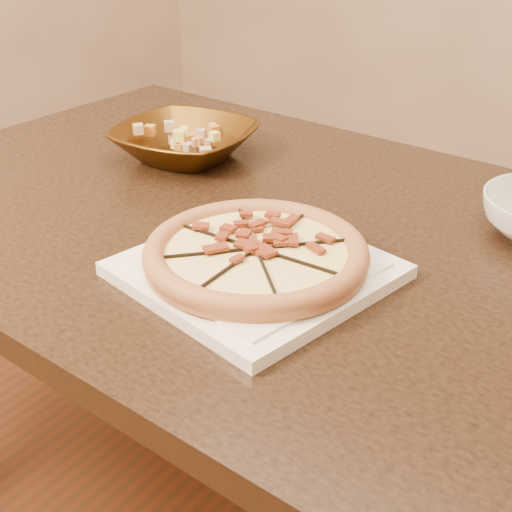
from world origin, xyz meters
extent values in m
cube|color=#311D10|center=(-0.06, -0.06, 0.73)|extent=(1.37, 0.92, 0.04)
cylinder|color=#311D10|center=(-0.65, 0.29, 0.35)|extent=(0.07, 0.07, 0.71)
cube|color=white|center=(0.04, -0.21, 0.76)|extent=(0.35, 0.35, 0.02)
cube|color=white|center=(0.04, -0.21, 0.77)|extent=(0.29, 0.29, 0.00)
cylinder|color=#AB6939|center=(0.04, -0.21, 0.78)|extent=(0.29, 0.29, 0.01)
torus|color=#AB6939|center=(0.04, -0.21, 0.79)|extent=(0.29, 0.29, 0.03)
cylinder|color=#FFF281|center=(0.04, -0.21, 0.79)|extent=(0.23, 0.23, 0.01)
cube|color=black|center=(0.04, -0.21, 0.79)|extent=(0.01, 0.29, 0.01)
cube|color=black|center=(0.04, -0.21, 0.79)|extent=(0.21, 0.20, 0.01)
cube|color=black|center=(0.04, -0.21, 0.79)|extent=(0.29, 0.01, 0.01)
cube|color=black|center=(0.04, -0.21, 0.79)|extent=(0.20, 0.21, 0.01)
cube|color=maroon|center=(0.06, -0.21, 0.79)|extent=(0.02, 0.01, 0.00)
cube|color=maroon|center=(0.09, -0.20, 0.79)|extent=(0.03, 0.02, 0.00)
cube|color=maroon|center=(0.11, -0.18, 0.79)|extent=(0.03, 0.02, 0.00)
cube|color=maroon|center=(0.06, -0.19, 0.79)|extent=(0.03, 0.03, 0.00)
cube|color=maroon|center=(0.08, -0.17, 0.79)|extent=(0.03, 0.03, 0.00)
cube|color=maroon|center=(0.08, -0.14, 0.79)|extent=(0.02, 0.03, 0.00)
cube|color=maroon|center=(0.05, -0.18, 0.79)|extent=(0.02, 0.03, 0.00)
cube|color=maroon|center=(0.04, -0.15, 0.79)|extent=(0.01, 0.02, 0.00)
cube|color=maroon|center=(0.02, -0.12, 0.79)|extent=(0.02, 0.03, 0.00)
cube|color=maroon|center=(0.02, -0.17, 0.79)|extent=(0.02, 0.03, 0.00)
cube|color=maroon|center=(0.00, -0.15, 0.79)|extent=(0.03, 0.03, 0.00)
cube|color=maroon|center=(0.02, -0.20, 0.79)|extent=(0.03, 0.03, 0.00)
cube|color=maroon|center=(-0.01, -0.19, 0.79)|extent=(0.03, 0.02, 0.00)
cube|color=maroon|center=(-0.04, -0.19, 0.79)|extent=(0.03, 0.02, 0.00)
cube|color=maroon|center=(0.01, -0.21, 0.79)|extent=(0.03, 0.02, 0.00)
cube|color=maroon|center=(-0.02, -0.22, 0.79)|extent=(0.03, 0.02, 0.00)
cube|color=maroon|center=(-0.04, -0.24, 0.79)|extent=(0.03, 0.02, 0.00)
cube|color=maroon|center=(0.01, -0.24, 0.79)|extent=(0.03, 0.02, 0.00)
cube|color=maroon|center=(-0.01, -0.26, 0.79)|extent=(0.03, 0.03, 0.00)
cube|color=maroon|center=(0.03, -0.23, 0.79)|extent=(0.02, 0.03, 0.00)
cube|color=maroon|center=(0.02, -0.26, 0.79)|extent=(0.02, 0.03, 0.00)
cube|color=maroon|center=(0.03, -0.29, 0.79)|extent=(0.02, 0.03, 0.00)
cube|color=maroon|center=(0.04, -0.24, 0.79)|extent=(0.02, 0.03, 0.00)
cube|color=maroon|center=(0.06, -0.27, 0.79)|extent=(0.02, 0.03, 0.00)
cube|color=maroon|center=(0.08, -0.29, 0.79)|extent=(0.02, 0.03, 0.00)
cube|color=maroon|center=(0.07, -0.24, 0.79)|extent=(0.03, 0.03, 0.00)
cube|color=maroon|center=(0.09, -0.25, 0.79)|extent=(0.03, 0.03, 0.00)
cube|color=maroon|center=(0.13, -0.25, 0.79)|extent=(0.03, 0.02, 0.00)
cube|color=maroon|center=(0.09, -0.22, 0.79)|extent=(0.03, 0.02, 0.00)
imported|color=#553410|center=(-0.31, 0.06, 0.78)|extent=(0.27, 0.27, 0.06)
cube|color=tan|center=(-0.31, 0.06, 0.82)|extent=(0.03, 0.03, 0.03)
cube|color=#C07024|center=(-0.30, 0.07, 0.82)|extent=(0.03, 0.03, 0.03)
cube|color=#ECE55D|center=(-0.28, 0.08, 0.82)|extent=(0.03, 0.03, 0.03)
cube|color=tan|center=(-0.28, 0.10, 0.82)|extent=(0.03, 0.03, 0.03)
cube|color=#C07024|center=(-0.31, 0.07, 0.82)|extent=(0.03, 0.03, 0.03)
cube|color=#ECE55D|center=(-0.31, 0.09, 0.82)|extent=(0.03, 0.03, 0.03)
cube|color=tan|center=(-0.32, 0.11, 0.82)|extent=(0.03, 0.03, 0.03)
cube|color=#C07024|center=(-0.31, 0.07, 0.82)|extent=(0.03, 0.03, 0.03)
cube|color=#ECE55D|center=(-0.33, 0.08, 0.82)|extent=(0.03, 0.03, 0.03)
cube|color=tan|center=(-0.34, 0.08, 0.82)|extent=(0.03, 0.03, 0.03)
cube|color=#C07024|center=(-0.36, 0.07, 0.82)|extent=(0.03, 0.03, 0.03)
cube|color=#ECE55D|center=(-0.32, 0.06, 0.82)|extent=(0.03, 0.03, 0.03)
cube|color=tan|center=(-0.34, 0.05, 0.82)|extent=(0.03, 0.03, 0.03)
cube|color=#C07024|center=(-0.34, 0.03, 0.82)|extent=(0.03, 0.03, 0.03)
cube|color=#ECE55D|center=(-0.31, 0.06, 0.82)|extent=(0.03, 0.03, 0.03)
cube|color=tan|center=(-0.32, 0.05, 0.82)|extent=(0.03, 0.03, 0.03)
cube|color=#C07024|center=(-0.31, 0.03, 0.82)|extent=(0.03, 0.03, 0.03)
cube|color=#ECE55D|center=(-0.29, 0.02, 0.82)|extent=(0.03, 0.03, 0.03)
cube|color=tan|center=(-0.30, 0.05, 0.82)|extent=(0.03, 0.03, 0.03)
cube|color=#C07024|center=(-0.29, 0.05, 0.82)|extent=(0.03, 0.03, 0.03)
cube|color=#ECE55D|center=(-0.27, 0.05, 0.82)|extent=(0.03, 0.03, 0.03)
camera|label=1|loc=(0.50, -0.87, 1.22)|focal=50.00mm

